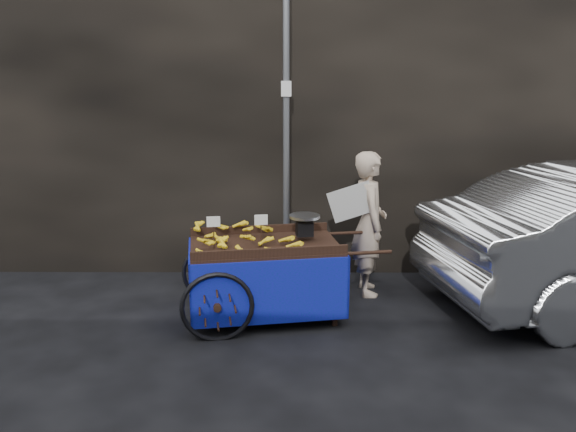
{
  "coord_description": "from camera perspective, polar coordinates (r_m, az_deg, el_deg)",
  "views": [
    {
      "loc": [
        0.35,
        -5.5,
        2.49
      ],
      "look_at": [
        0.32,
        0.5,
        1.04
      ],
      "focal_mm": 35.0,
      "sensor_mm": 36.0,
      "label": 1
    }
  ],
  "objects": [
    {
      "name": "ground",
      "position": [
        6.05,
        -3.15,
        -10.75
      ],
      "size": [
        80.0,
        80.0,
        0.0
      ],
      "primitive_type": "plane",
      "color": "black",
      "rests_on": "ground"
    },
    {
      "name": "building_wall",
      "position": [
        8.1,
        0.57,
        13.63
      ],
      "size": [
        13.5,
        2.0,
        5.0
      ],
      "color": "black",
      "rests_on": "ground"
    },
    {
      "name": "street_pole",
      "position": [
        6.82,
        -0.18,
        9.5
      ],
      "size": [
        0.12,
        0.1,
        4.0
      ],
      "color": "slate",
      "rests_on": "ground"
    },
    {
      "name": "banana_cart",
      "position": [
        5.97,
        -2.85,
        -3.62
      ],
      "size": [
        2.29,
        1.32,
        1.18
      ],
      "rotation": [
        0.0,
        0.0,
        0.17
      ],
      "color": "black",
      "rests_on": "ground"
    },
    {
      "name": "vendor",
      "position": [
        6.67,
        8.23,
        -0.75
      ],
      "size": [
        0.74,
        0.65,
        1.71
      ],
      "rotation": [
        0.0,
        0.0,
        1.63
      ],
      "color": "tan",
      "rests_on": "ground"
    },
    {
      "name": "plastic_bag",
      "position": [
        6.62,
        4.37,
        -7.4
      ],
      "size": [
        0.28,
        0.22,
        0.25
      ],
      "primitive_type": "ellipsoid",
      "color": "blue",
      "rests_on": "ground"
    }
  ]
}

